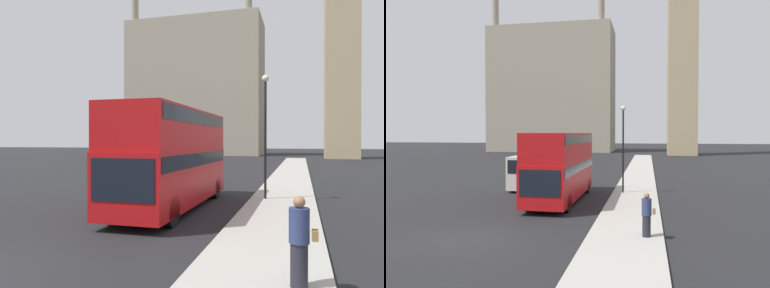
% 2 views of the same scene
% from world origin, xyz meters
% --- Properties ---
extents(ground_plane, '(300.00, 300.00, 0.00)m').
position_xyz_m(ground_plane, '(0.00, 0.00, 0.00)').
color(ground_plane, black).
extents(sidewalk_strip, '(3.14, 120.00, 0.15)m').
position_xyz_m(sidewalk_strip, '(6.57, 0.00, 0.07)').
color(sidewalk_strip, '#ADA89E').
rests_on(sidewalk_strip, ground_plane).
extents(building_block_distant, '(29.62, 13.44, 36.39)m').
position_xyz_m(building_block_distant, '(-15.63, 75.69, 14.97)').
color(building_block_distant, '#9E937F').
rests_on(building_block_distant, ground_plane).
extents(red_double_decker_bus, '(2.59, 10.04, 4.40)m').
position_xyz_m(red_double_decker_bus, '(1.95, 9.36, 2.45)').
color(red_double_decker_bus, '#B71114').
rests_on(red_double_decker_bus, ground_plane).
extents(white_van, '(2.11, 6.18, 2.64)m').
position_xyz_m(white_van, '(-1.66, 14.34, 1.41)').
color(white_van, silver).
rests_on(white_van, ground_plane).
extents(pedestrian, '(0.56, 0.40, 1.80)m').
position_xyz_m(pedestrian, '(7.44, 1.13, 1.05)').
color(pedestrian, '#23232D').
rests_on(pedestrian, sidewalk_strip).
extents(street_lamp, '(0.36, 0.36, 6.20)m').
position_xyz_m(street_lamp, '(5.74, 12.48, 4.18)').
color(street_lamp, black).
rests_on(street_lamp, sidewalk_strip).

